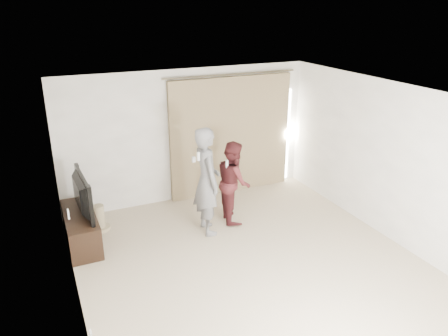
{
  "coord_description": "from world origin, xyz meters",
  "views": [
    {
      "loc": [
        -2.72,
        -5.01,
        3.77
      ],
      "look_at": [
        0.08,
        1.2,
        1.15
      ],
      "focal_mm": 35.0,
      "sensor_mm": 36.0,
      "label": 1
    }
  ],
  "objects_px": {
    "tv": "(77,195)",
    "person_woman": "(234,181)",
    "tv_console": "(81,228)",
    "person_man": "(207,181)"
  },
  "relations": [
    {
      "from": "tv",
      "to": "person_woman",
      "type": "xyz_separation_m",
      "value": [
        2.66,
        -0.26,
        -0.12
      ]
    },
    {
      "from": "tv_console",
      "to": "tv",
      "type": "relative_size",
      "value": 1.2
    },
    {
      "from": "tv",
      "to": "person_man",
      "type": "distance_m",
      "value": 2.11
    },
    {
      "from": "tv",
      "to": "person_man",
      "type": "xyz_separation_m",
      "value": [
        2.06,
        -0.47,
        0.07
      ]
    },
    {
      "from": "tv",
      "to": "person_man",
      "type": "bearing_deg",
      "value": -105.57
    },
    {
      "from": "tv_console",
      "to": "person_woman",
      "type": "bearing_deg",
      "value": -5.49
    },
    {
      "from": "person_man",
      "to": "person_woman",
      "type": "xyz_separation_m",
      "value": [
        0.6,
        0.21,
        -0.19
      ]
    },
    {
      "from": "tv",
      "to": "person_woman",
      "type": "height_order",
      "value": "person_woman"
    },
    {
      "from": "tv_console",
      "to": "person_woman",
      "type": "relative_size",
      "value": 0.93
    },
    {
      "from": "person_man",
      "to": "person_woman",
      "type": "bearing_deg",
      "value": 19.55
    }
  ]
}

